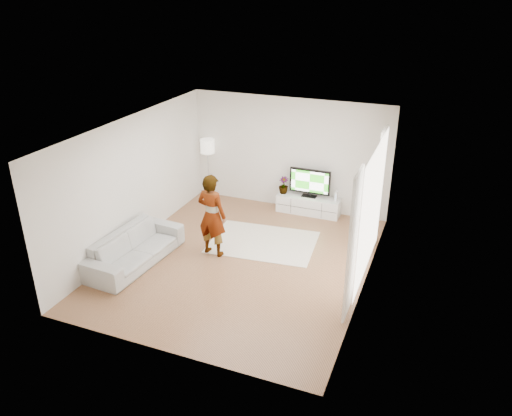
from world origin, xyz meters
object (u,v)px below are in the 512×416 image
at_px(rug, 263,242).
at_px(player, 212,215).
at_px(sofa, 135,248).
at_px(floor_lamp, 208,149).
at_px(television, 310,182).
at_px(media_console, 308,205).

relative_size(rug, player, 1.28).
xyz_separation_m(sofa, floor_lamp, (-0.09, 3.56, 1.04)).
bearing_deg(player, sofa, 42.36).
distance_m(player, sofa, 1.70).
xyz_separation_m(television, rug, (-0.50, -1.88, -0.82)).
bearing_deg(floor_lamp, player, -61.95).
bearing_deg(sofa, television, -31.56).
height_order(television, sofa, television).
distance_m(rug, player, 1.48).
xyz_separation_m(rug, floor_lamp, (-2.21, 1.79, 1.37)).
relative_size(media_console, player, 0.88).
bearing_deg(player, media_console, -108.02).
relative_size(media_console, sofa, 0.68).
bearing_deg(television, player, -115.44).
bearing_deg(rug, floor_lamp, 141.07).
xyz_separation_m(television, floor_lamp, (-2.71, -0.09, 0.55)).
xyz_separation_m(television, sofa, (-2.62, -3.65, -0.49)).
relative_size(television, player, 0.57).
bearing_deg(floor_lamp, media_console, 1.37).
bearing_deg(player, rug, -125.57).
height_order(media_console, sofa, sofa).
xyz_separation_m(media_console, rug, (-0.50, -1.85, -0.21)).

